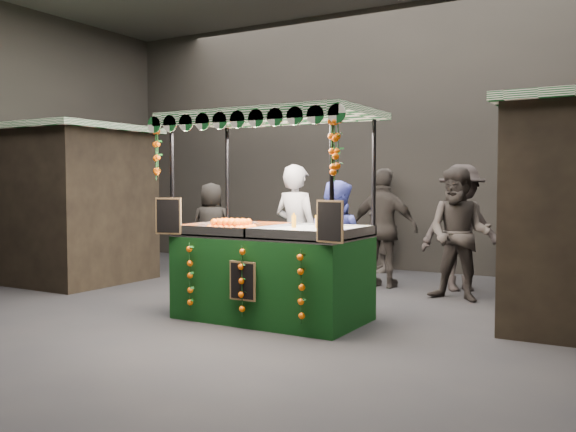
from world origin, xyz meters
The scene contains 13 objects.
ground centered at (0.00, 0.00, 0.00)m, with size 12.00×12.00×0.00m, color black.
market_hall centered at (0.00, 0.00, 3.38)m, with size 12.10×10.10×5.05m.
neighbour_stall_left centered at (-4.40, 1.00, 1.31)m, with size 3.00×2.20×2.60m.
juice_stall centered at (0.47, 0.09, 0.77)m, with size 2.56×1.51×2.48m.
vendor_grey centered at (0.15, 1.26, 0.95)m, with size 0.75×0.55×1.90m.
vendor_blue centered at (0.93, 0.90, 0.84)m, with size 0.86×0.70×1.68m.
shopper_0 centered at (-3.47, 2.13, 0.82)m, with size 0.65×0.48×1.65m.
shopper_1 centered at (2.10, 2.44, 0.94)m, with size 0.97×0.78×1.88m.
shopper_2 centered at (0.78, 2.98, 0.93)m, with size 1.11×0.49×1.87m.
shopper_3 centered at (1.92, 3.28, 0.97)m, with size 1.44×1.29×1.93m.
shopper_4 centered at (-2.63, 3.02, 0.83)m, with size 0.95×0.80×1.66m.
shopper_5 centered at (3.11, 2.17, 0.87)m, with size 1.30×1.65×1.75m.
shopper_6 centered at (0.10, 4.60, 0.96)m, with size 0.76×0.84×1.92m.
Camera 1 is at (4.38, -6.26, 1.64)m, focal length 38.89 mm.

